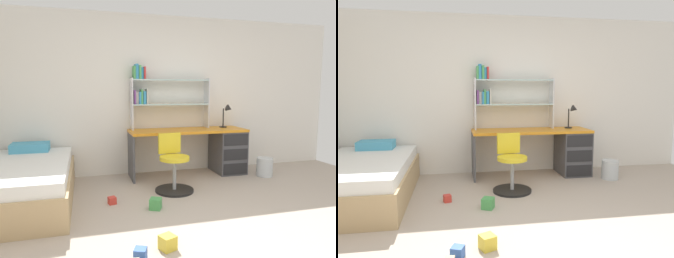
# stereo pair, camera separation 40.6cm
# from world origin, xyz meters

# --- Properties ---
(ground_plane) EXTENTS (6.18, 6.10, 0.02)m
(ground_plane) POSITION_xyz_m (0.00, 0.00, -0.01)
(ground_plane) COLOR #B2A393
(room_shell) EXTENTS (6.18, 6.10, 2.53)m
(room_shell) POSITION_xyz_m (-1.30, 1.30, 1.27)
(room_shell) COLOR white
(room_shell) RESTS_ON ground_plane
(desk) EXTENTS (1.85, 0.59, 0.74)m
(desk) POSITION_xyz_m (0.82, 2.23, 0.42)
(desk) COLOR orange
(desk) RESTS_ON ground_plane
(bookshelf_hutch) EXTENTS (1.27, 0.22, 1.01)m
(bookshelf_hutch) POSITION_xyz_m (-0.11, 2.41, 1.32)
(bookshelf_hutch) COLOR silver
(bookshelf_hutch) RESTS_ON desk
(desk_lamp) EXTENTS (0.20, 0.17, 0.38)m
(desk_lamp) POSITION_xyz_m (1.04, 2.29, 0.99)
(desk_lamp) COLOR black
(desk_lamp) RESTS_ON desk
(swivel_chair) EXTENTS (0.52, 0.52, 0.77)m
(swivel_chair) POSITION_xyz_m (-0.11, 1.53, 0.30)
(swivel_chair) COLOR black
(swivel_chair) RESTS_ON ground_plane
(bed_platform) EXTENTS (1.15, 1.97, 0.62)m
(bed_platform) POSITION_xyz_m (-2.00, 1.56, 0.25)
(bed_platform) COLOR tan
(bed_platform) RESTS_ON ground_plane
(waste_bin) EXTENTS (0.25, 0.25, 0.29)m
(waste_bin) POSITION_xyz_m (1.48, 1.84, 0.15)
(waste_bin) COLOR silver
(waste_bin) RESTS_ON ground_plane
(toy_block_green_1) EXTENTS (0.17, 0.17, 0.13)m
(toy_block_green_1) POSITION_xyz_m (-0.50, 0.96, 0.06)
(toy_block_green_1) COLOR #479E51
(toy_block_green_1) RESTS_ON ground_plane
(toy_block_blue_2) EXTENTS (0.13, 0.13, 0.10)m
(toy_block_blue_2) POSITION_xyz_m (-0.85, -0.04, 0.05)
(toy_block_blue_2) COLOR #3860B7
(toy_block_blue_2) RESTS_ON ground_plane
(toy_block_red_3) EXTENTS (0.11, 0.11, 0.09)m
(toy_block_red_3) POSITION_xyz_m (-0.96, 1.25, 0.04)
(toy_block_red_3) COLOR red
(toy_block_red_3) RESTS_ON ground_plane
(toy_block_yellow_4) EXTENTS (0.16, 0.16, 0.12)m
(toy_block_yellow_4) POSITION_xyz_m (-0.60, 0.06, 0.06)
(toy_block_yellow_4) COLOR gold
(toy_block_yellow_4) RESTS_ON ground_plane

